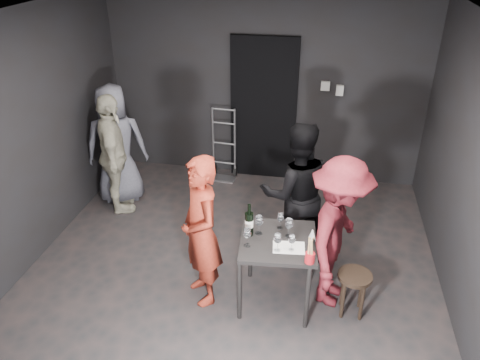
% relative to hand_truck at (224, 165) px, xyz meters
% --- Properties ---
extents(floor, '(4.50, 5.00, 0.02)m').
position_rel_hand_truck_xyz_m(floor, '(0.56, -2.24, -0.21)').
color(floor, black).
rests_on(floor, ground).
extents(ceiling, '(4.50, 5.00, 0.02)m').
position_rel_hand_truck_xyz_m(ceiling, '(0.56, -2.24, 2.49)').
color(ceiling, silver).
rests_on(ceiling, ground).
extents(wall_back, '(4.50, 0.04, 2.70)m').
position_rel_hand_truck_xyz_m(wall_back, '(0.56, 0.26, 1.14)').
color(wall_back, black).
rests_on(wall_back, ground).
extents(wall_left, '(0.04, 5.00, 2.70)m').
position_rel_hand_truck_xyz_m(wall_left, '(-1.69, -2.24, 1.14)').
color(wall_left, black).
rests_on(wall_left, ground).
extents(wall_right, '(0.04, 5.00, 2.70)m').
position_rel_hand_truck_xyz_m(wall_right, '(2.81, -2.24, 1.14)').
color(wall_right, black).
rests_on(wall_right, ground).
extents(doorway, '(0.95, 0.10, 2.10)m').
position_rel_hand_truck_xyz_m(doorway, '(0.56, 0.20, 0.84)').
color(doorway, black).
rests_on(doorway, ground).
extents(wallbox_upper, '(0.12, 0.06, 0.12)m').
position_rel_hand_truck_xyz_m(wallbox_upper, '(1.41, 0.21, 1.24)').
color(wallbox_upper, '#B7B7B2').
rests_on(wallbox_upper, wall_back).
extents(wallbox_lower, '(0.10, 0.06, 0.14)m').
position_rel_hand_truck_xyz_m(wallbox_lower, '(1.61, 0.21, 1.19)').
color(wallbox_lower, '#B7B7B2').
rests_on(wallbox_lower, wall_back).
extents(hand_truck, '(0.37, 0.32, 1.10)m').
position_rel_hand_truck_xyz_m(hand_truck, '(0.00, 0.00, 0.00)').
color(hand_truck, '#B2B2B7').
rests_on(hand_truck, floor).
extents(tasting_table, '(0.72, 0.72, 0.75)m').
position_rel_hand_truck_xyz_m(tasting_table, '(1.09, -2.52, 0.45)').
color(tasting_table, black).
rests_on(tasting_table, floor).
extents(stool, '(0.33, 0.33, 0.47)m').
position_rel_hand_truck_xyz_m(stool, '(1.84, -2.56, 0.16)').
color(stool, black).
rests_on(stool, floor).
extents(server_red, '(0.67, 0.73, 1.67)m').
position_rel_hand_truck_xyz_m(server_red, '(0.35, -2.59, 0.63)').
color(server_red, '#A82F1E').
rests_on(server_red, floor).
extents(woman_black, '(0.97, 0.69, 1.80)m').
position_rel_hand_truck_xyz_m(woman_black, '(1.19, -1.73, 0.69)').
color(woman_black, black).
rests_on(woman_black, floor).
extents(man_maroon, '(0.74, 1.17, 1.67)m').
position_rel_hand_truck_xyz_m(man_maroon, '(1.65, -2.38, 0.63)').
color(man_maroon, maroon).
rests_on(man_maroon, floor).
extents(bystander_cream, '(0.87, 1.12, 1.72)m').
position_rel_hand_truck_xyz_m(bystander_cream, '(-1.19, -1.15, 0.66)').
color(bystander_cream, '#BEB99F').
rests_on(bystander_cream, floor).
extents(bystander_grey, '(0.99, 0.76, 1.80)m').
position_rel_hand_truck_xyz_m(bystander_grey, '(-1.27, -0.88, 0.70)').
color(bystander_grey, '#5A5B69').
rests_on(bystander_grey, floor).
extents(tasting_mat, '(0.31, 0.23, 0.00)m').
position_rel_hand_truck_xyz_m(tasting_mat, '(1.20, -2.63, 0.55)').
color(tasting_mat, white).
rests_on(tasting_mat, tasting_table).
extents(wine_glass_a, '(0.09, 0.09, 0.20)m').
position_rel_hand_truck_xyz_m(wine_glass_a, '(0.81, -2.67, 0.65)').
color(wine_glass_a, white).
rests_on(wine_glass_a, tasting_table).
extents(wine_glass_b, '(0.09, 0.09, 0.22)m').
position_rel_hand_truck_xyz_m(wine_glass_b, '(0.89, -2.46, 0.65)').
color(wine_glass_b, white).
rests_on(wine_glass_b, tasting_table).
extents(wine_glass_c, '(0.08, 0.08, 0.18)m').
position_rel_hand_truck_xyz_m(wine_glass_c, '(1.09, -2.33, 0.64)').
color(wine_glass_c, white).
rests_on(wine_glass_c, tasting_table).
extents(wine_glass_d, '(0.09, 0.09, 0.20)m').
position_rel_hand_truck_xyz_m(wine_glass_d, '(1.10, -2.69, 0.64)').
color(wine_glass_d, white).
rests_on(wine_glass_d, tasting_table).
extents(wine_glass_e, '(0.09, 0.09, 0.18)m').
position_rel_hand_truck_xyz_m(wine_glass_e, '(1.23, -2.66, 0.63)').
color(wine_glass_e, white).
rests_on(wine_glass_e, tasting_table).
extents(wine_glass_f, '(0.10, 0.10, 0.21)m').
position_rel_hand_truck_xyz_m(wine_glass_f, '(1.18, -2.45, 0.65)').
color(wine_glass_f, white).
rests_on(wine_glass_f, tasting_table).
extents(wine_bottle, '(0.08, 0.08, 0.34)m').
position_rel_hand_truck_xyz_m(wine_bottle, '(0.80, -2.49, 0.68)').
color(wine_bottle, black).
rests_on(wine_bottle, tasting_table).
extents(breadstick_cup, '(0.09, 0.09, 0.27)m').
position_rel_hand_truck_xyz_m(breadstick_cup, '(1.40, -2.81, 0.67)').
color(breadstick_cup, '#AC151D').
rests_on(breadstick_cup, tasting_table).
extents(reserved_card, '(0.09, 0.13, 0.09)m').
position_rel_hand_truck_xyz_m(reserved_card, '(1.40, -2.49, 0.59)').
color(reserved_card, white).
rests_on(reserved_card, tasting_table).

